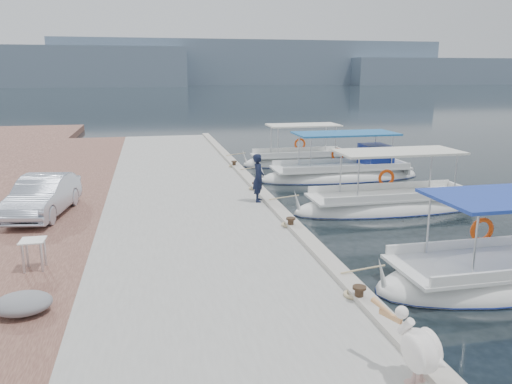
{
  "coord_description": "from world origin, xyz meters",
  "views": [
    {
      "loc": [
        -4.35,
        -12.17,
        5.02
      ],
      "look_at": [
        -1.0,
        3.4,
        1.2
      ],
      "focal_mm": 35.0,
      "sensor_mm": 36.0,
      "label": 1
    }
  ],
  "objects_px": {
    "pelican": "(418,348)",
    "parked_car": "(43,196)",
    "fishing_caique_e": "(300,162)",
    "fisherman": "(258,178)",
    "fishing_caique_c": "(390,206)",
    "fishing_caique_d": "(342,175)",
    "fishing_caique_b": "(498,279)"
  },
  "relations": [
    {
      "from": "fishing_caique_c",
      "to": "fisherman",
      "type": "xyz_separation_m",
      "value": [
        -4.99,
        0.4,
        1.24
      ]
    },
    {
      "from": "fisherman",
      "to": "fishing_caique_e",
      "type": "bearing_deg",
      "value": -12.21
    },
    {
      "from": "fishing_caique_b",
      "to": "parked_car",
      "type": "distance_m",
      "value": 13.54
    },
    {
      "from": "fishing_caique_e",
      "to": "pelican",
      "type": "xyz_separation_m",
      "value": [
        -4.48,
        -20.52,
        0.93
      ]
    },
    {
      "from": "fishing_caique_d",
      "to": "fishing_caique_e",
      "type": "height_order",
      "value": "same"
    },
    {
      "from": "pelican",
      "to": "fishing_caique_b",
      "type": "bearing_deg",
      "value": 40.98
    },
    {
      "from": "fishing_caique_d",
      "to": "fisherman",
      "type": "xyz_separation_m",
      "value": [
        -5.34,
        -5.34,
        1.18
      ]
    },
    {
      "from": "fishing_caique_c",
      "to": "pelican",
      "type": "distance_m",
      "value": 11.8
    },
    {
      "from": "pelican",
      "to": "parked_car",
      "type": "xyz_separation_m",
      "value": [
        -7.19,
        10.75,
        0.09
      ]
    },
    {
      "from": "fishing_caique_c",
      "to": "fishing_caique_d",
      "type": "xyz_separation_m",
      "value": [
        0.35,
        5.74,
        0.06
      ]
    },
    {
      "from": "fishing_caique_d",
      "to": "fisherman",
      "type": "bearing_deg",
      "value": -135.02
    },
    {
      "from": "fishing_caique_c",
      "to": "pelican",
      "type": "bearing_deg",
      "value": -115.18
    },
    {
      "from": "parked_car",
      "to": "fishing_caique_b",
      "type": "bearing_deg",
      "value": -21.81
    },
    {
      "from": "fishing_caique_b",
      "to": "fishing_caique_c",
      "type": "height_order",
      "value": "same"
    },
    {
      "from": "fishing_caique_b",
      "to": "fishing_caique_c",
      "type": "relative_size",
      "value": 0.84
    },
    {
      "from": "pelican",
      "to": "fisherman",
      "type": "height_order",
      "value": "fisherman"
    },
    {
      "from": "fishing_caique_e",
      "to": "fisherman",
      "type": "xyz_separation_m",
      "value": [
        -4.47,
        -9.48,
        1.24
      ]
    },
    {
      "from": "fishing_caique_d",
      "to": "parked_car",
      "type": "relative_size",
      "value": 2.07
    },
    {
      "from": "fishing_caique_c",
      "to": "fisherman",
      "type": "bearing_deg",
      "value": 175.43
    },
    {
      "from": "fishing_caique_e",
      "to": "pelican",
      "type": "bearing_deg",
      "value": -102.32
    },
    {
      "from": "fisherman",
      "to": "fishing_caique_c",
      "type": "bearing_deg",
      "value": -81.54
    },
    {
      "from": "fishing_caique_e",
      "to": "parked_car",
      "type": "height_order",
      "value": "fishing_caique_e"
    },
    {
      "from": "pelican",
      "to": "fisherman",
      "type": "bearing_deg",
      "value": 89.94
    },
    {
      "from": "fishing_caique_b",
      "to": "fishing_caique_d",
      "type": "distance_m",
      "value": 12.6
    },
    {
      "from": "fishing_caique_c",
      "to": "parked_car",
      "type": "xyz_separation_m",
      "value": [
        -12.19,
        0.11,
        1.02
      ]
    },
    {
      "from": "fishing_caique_d",
      "to": "fishing_caique_e",
      "type": "distance_m",
      "value": 4.23
    },
    {
      "from": "fishing_caique_e",
      "to": "parked_car",
      "type": "distance_m",
      "value": 15.26
    },
    {
      "from": "fishing_caique_c",
      "to": "pelican",
      "type": "relative_size",
      "value": 5.47
    },
    {
      "from": "fisherman",
      "to": "parked_car",
      "type": "xyz_separation_m",
      "value": [
        -7.2,
        -0.29,
        -0.22
      ]
    },
    {
      "from": "fishing_caique_e",
      "to": "fisherman",
      "type": "relative_size",
      "value": 3.8
    },
    {
      "from": "fishing_caique_c",
      "to": "fishing_caique_e",
      "type": "xyz_separation_m",
      "value": [
        -0.52,
        9.88,
        0.0
      ]
    },
    {
      "from": "fishing_caique_c",
      "to": "parked_car",
      "type": "bearing_deg",
      "value": 179.49
    }
  ]
}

